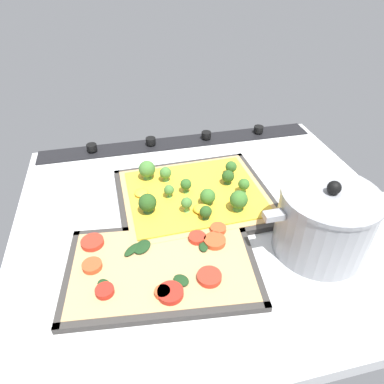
# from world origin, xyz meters

# --- Properties ---
(ground_plane) EXTENTS (0.82, 0.73, 0.03)m
(ground_plane) POSITION_xyz_m (0.00, 0.00, -0.01)
(ground_plane) COLOR silver
(stove_control_panel) EXTENTS (0.79, 0.07, 0.03)m
(stove_control_panel) POSITION_xyz_m (0.00, -0.33, 0.01)
(stove_control_panel) COLOR black
(stove_control_panel) RESTS_ON ground_plane
(baking_tray_front) EXTENTS (0.35, 0.30, 0.01)m
(baking_tray_front) POSITION_xyz_m (0.02, -0.06, 0.00)
(baking_tray_front) COLOR #33302D
(baking_tray_front) RESTS_ON ground_plane
(broccoli_pizza) EXTENTS (0.32, 0.28, 0.06)m
(broccoli_pizza) POSITION_xyz_m (0.02, -0.06, 0.02)
(broccoli_pizza) COLOR tan
(broccoli_pizza) RESTS_ON baking_tray_front
(baking_tray_back) EXTENTS (0.36, 0.25, 0.01)m
(baking_tray_back) POSITION_xyz_m (0.12, 0.13, 0.00)
(baking_tray_back) COLOR #33302D
(baking_tray_back) RESTS_ON ground_plane
(veggie_pizza_back) EXTENTS (0.34, 0.23, 0.02)m
(veggie_pizza_back) POSITION_xyz_m (0.12, 0.13, 0.01)
(veggie_pizza_back) COLOR tan
(veggie_pizza_back) RESTS_ON baking_tray_back
(cooking_pot) EXTENTS (0.24, 0.17, 0.16)m
(cooking_pot) POSITION_xyz_m (-0.18, 0.14, 0.07)
(cooking_pot) COLOR gray
(cooking_pot) RESTS_ON ground_plane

